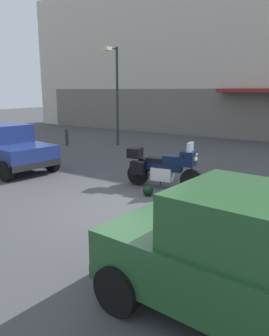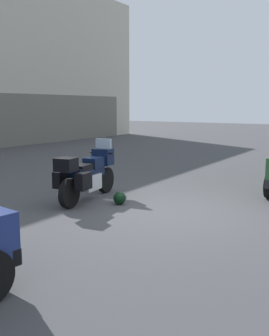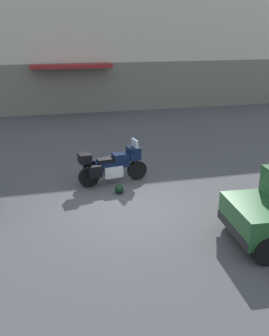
# 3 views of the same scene
# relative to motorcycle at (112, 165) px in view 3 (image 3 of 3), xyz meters

# --- Properties ---
(ground_plane) EXTENTS (80.00, 80.00, 0.00)m
(ground_plane) POSITION_rel_motorcycle_xyz_m (0.14, -2.10, -0.62)
(ground_plane) COLOR #424244
(building_facade_rear) EXTENTS (35.97, 3.40, 9.43)m
(building_facade_rear) POSITION_rel_motorcycle_xyz_m (0.14, 12.08, 4.05)
(building_facade_rear) COLOR beige
(building_facade_rear) RESTS_ON ground
(motorcycle) EXTENTS (2.25, 0.92, 1.36)m
(motorcycle) POSITION_rel_motorcycle_xyz_m (0.00, 0.00, 0.00)
(motorcycle) COLOR black
(motorcycle) RESTS_ON ground
(helmet) EXTENTS (0.28, 0.28, 0.28)m
(helmet) POSITION_rel_motorcycle_xyz_m (0.06, -0.85, -0.48)
(helmet) COLOR black
(helmet) RESTS_ON ground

